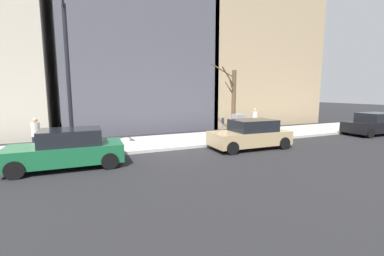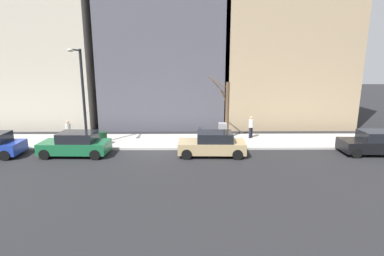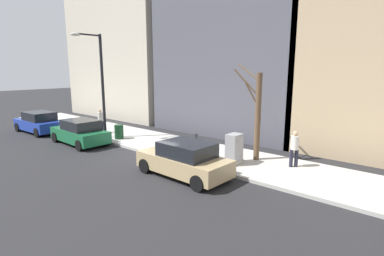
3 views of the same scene
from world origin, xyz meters
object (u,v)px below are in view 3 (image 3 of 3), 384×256
at_px(streetlamp, 98,78).
at_px(bare_tree, 257,114).
at_px(pedestrian_near_meter, 294,147).
at_px(office_tower_right, 152,19).
at_px(parked_car_green, 80,132).
at_px(utility_box, 234,149).
at_px(trash_bin, 119,132).
at_px(parked_car_tan, 184,160).
at_px(pedestrian_midblock, 100,120).
at_px(parking_meter, 196,144).
at_px(parked_car_blue, 39,122).

bearing_deg(streetlamp, bare_tree, -76.71).
xyz_separation_m(pedestrian_near_meter, office_tower_right, (8.96, 19.26, 8.56)).
bearing_deg(parked_car_green, streetlamp, -4.36).
distance_m(utility_box, trash_bin, 8.42).
bearing_deg(bare_tree, parked_car_tan, 160.70).
distance_m(pedestrian_midblock, office_tower_right, 14.81).
bearing_deg(parked_car_green, bare_tree, -67.95).
bearing_deg(pedestrian_near_meter, bare_tree, -43.05).
bearing_deg(parking_meter, parked_car_blue, 97.40).
bearing_deg(office_tower_right, parking_meter, -126.19).
relative_size(parked_car_green, trash_bin, 4.72).
relative_size(trash_bin, office_tower_right, 0.05).
bearing_deg(pedestrian_midblock, office_tower_right, -106.66).
xyz_separation_m(parked_car_tan, parking_meter, (1.62, 0.73, 0.24)).
bearing_deg(parked_car_blue, pedestrian_near_meter, -78.90).
xyz_separation_m(parking_meter, office_tower_right, (11.20, 15.30, 8.67)).
relative_size(utility_box, trash_bin, 1.59).
bearing_deg(pedestrian_near_meter, pedestrian_midblock, -39.07).
distance_m(pedestrian_near_meter, pedestrian_midblock, 13.30).
bearing_deg(pedestrian_midblock, parked_car_blue, -15.68).
bearing_deg(parked_car_green, pedestrian_midblock, 31.72).
bearing_deg(pedestrian_midblock, parked_car_tan, 120.12).
distance_m(parked_car_tan, parked_car_green, 8.66).
relative_size(parked_car_green, pedestrian_near_meter, 2.56).
distance_m(streetlamp, office_tower_right, 14.75).
xyz_separation_m(utility_box, trash_bin, (-0.40, 8.41, -0.25)).
relative_size(streetlamp, pedestrian_near_meter, 3.92).
height_order(utility_box, pedestrian_midblock, pedestrian_midblock).
distance_m(parked_car_green, trash_bin, 2.33).
xyz_separation_m(parked_car_blue, utility_box, (2.59, -15.02, 0.11)).
height_order(parked_car_blue, trash_bin, parked_car_blue).
distance_m(parked_car_blue, streetlamp, 6.67).
bearing_deg(pedestrian_midblock, pedestrian_near_meter, 139.88).
relative_size(pedestrian_near_meter, office_tower_right, 0.09).
height_order(parking_meter, bare_tree, bare_tree).
relative_size(parked_car_tan, trash_bin, 4.72).
xyz_separation_m(streetlamp, bare_tree, (2.32, -9.83, -1.60)).
bearing_deg(pedestrian_midblock, parked_car_green, 73.52).
height_order(parking_meter, office_tower_right, office_tower_right).
bearing_deg(parked_car_green, office_tower_right, 31.58).
relative_size(parking_meter, pedestrian_midblock, 0.81).
bearing_deg(bare_tree, streetlamp, 103.29).
bearing_deg(pedestrian_midblock, parking_meter, 128.86).
distance_m(parked_car_blue, pedestrian_near_meter, 17.78).
relative_size(parked_car_tan, pedestrian_near_meter, 2.56).
bearing_deg(trash_bin, parked_car_tan, -105.45).
relative_size(utility_box, office_tower_right, 0.07).
relative_size(parked_car_tan, streetlamp, 0.65).
relative_size(streetlamp, office_tower_right, 0.34).
relative_size(pedestrian_near_meter, pedestrian_midblock, 1.00).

